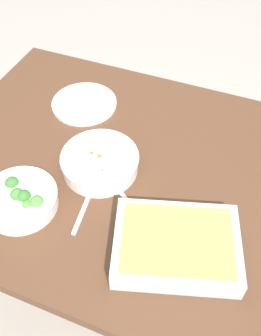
% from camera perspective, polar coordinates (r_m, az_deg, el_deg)
% --- Properties ---
extents(ground_plane, '(6.00, 6.00, 0.00)m').
position_cam_1_polar(ground_plane, '(1.77, -0.00, -15.95)').
color(ground_plane, '#B2A899').
extents(dining_table, '(1.20, 0.90, 0.74)m').
position_cam_1_polar(dining_table, '(1.21, -0.00, -2.80)').
color(dining_table, brown).
rests_on(dining_table, ground_plane).
extents(stew_bowl, '(0.23, 0.23, 0.06)m').
position_cam_1_polar(stew_bowl, '(1.12, -4.50, 0.96)').
color(stew_bowl, white).
rests_on(stew_bowl, dining_table).
extents(broccoli_bowl, '(0.20, 0.20, 0.07)m').
position_cam_1_polar(broccoli_bowl, '(1.07, -15.80, -4.35)').
color(broccoli_bowl, white).
rests_on(broccoli_bowl, dining_table).
extents(baking_dish, '(0.35, 0.30, 0.06)m').
position_cam_1_polar(baking_dish, '(0.96, 6.72, -11.09)').
color(baking_dish, silver).
rests_on(baking_dish, dining_table).
extents(side_plate, '(0.22, 0.22, 0.01)m').
position_cam_1_polar(side_plate, '(1.35, -6.76, 9.33)').
color(side_plate, white).
rests_on(side_plate, dining_table).
extents(spoon_by_stew, '(0.04, 0.18, 0.01)m').
position_cam_1_polar(spoon_by_stew, '(1.07, -6.32, -4.62)').
color(spoon_by_stew, silver).
rests_on(spoon_by_stew, dining_table).
extents(spoon_by_broccoli, '(0.09, 0.17, 0.01)m').
position_cam_1_polar(spoon_by_broccoli, '(1.10, -13.72, -3.95)').
color(spoon_by_broccoli, silver).
rests_on(spoon_by_broccoli, dining_table).
extents(fork_on_table, '(0.16, 0.12, 0.01)m').
position_cam_1_polar(fork_on_table, '(1.04, 0.73, -6.32)').
color(fork_on_table, silver).
rests_on(fork_on_table, dining_table).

